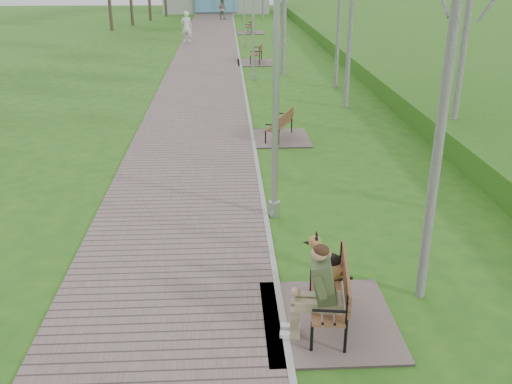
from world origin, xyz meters
The scene contains 13 objects.
ground centered at (0.00, 0.00, 0.00)m, with size 120.00×120.00×0.00m, color #265B1B.
walkway centered at (-1.75, 21.50, 0.02)m, with size 3.50×67.00×0.04m, color #6E5D59.
kerb centered at (0.00, 21.50, 0.03)m, with size 0.10×67.00×0.05m, color #999993.
embankment centered at (12.00, 20.00, 0.00)m, with size 14.00×70.00×1.60m, color #467F1F.
bench_main centered at (0.58, -0.70, 0.47)m, with size 1.91×2.13×1.67m.
bench_second centered at (0.77, 8.46, 0.19)m, with size 1.68×1.87×1.03m.
bench_third centered at (0.80, 21.54, 0.22)m, with size 1.93×2.15×1.19m.
bench_far centered at (1.00, 33.97, 0.21)m, with size 1.84×2.05×1.13m.
lamp_post_near centered at (0.18, 3.04, 2.68)m, with size 0.22×0.22×5.75m.
lamp_post_second centered at (0.45, 17.27, 2.22)m, with size 0.18×0.18×4.76m.
lamp_post_third centered at (0.42, 27.33, 2.12)m, with size 0.18×0.18×4.55m.
pedestrian_near centered at (-3.12, 29.32, 0.95)m, with size 0.69×0.46×1.90m, color white.
pedestrian_far centered at (-0.94, 43.35, 0.89)m, with size 0.86×0.67×1.78m, color gray.
Camera 1 is at (-0.77, -7.60, 4.95)m, focal length 40.00 mm.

